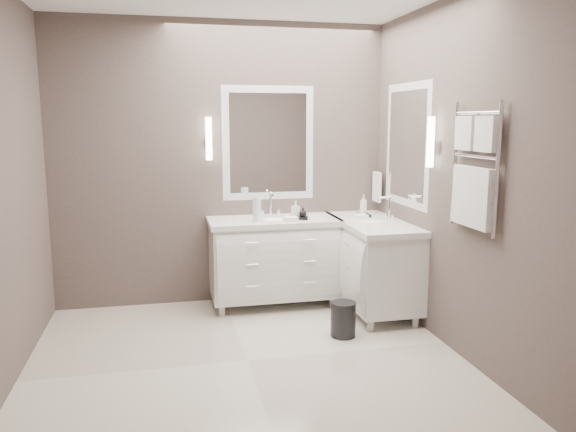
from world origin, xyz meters
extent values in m
cube|color=beige|center=(0.00, 0.00, -0.01)|extent=(3.20, 3.00, 0.01)
cube|color=#4F433F|center=(0.00, 1.50, 1.35)|extent=(3.20, 0.01, 2.70)
cube|color=#4F433F|center=(0.00, -1.50, 1.35)|extent=(3.20, 0.01, 2.70)
cube|color=#4F433F|center=(1.60, 0.00, 1.35)|extent=(0.01, 3.00, 2.70)
cube|color=white|center=(0.45, 1.23, 0.45)|extent=(1.20, 0.55, 0.70)
cube|color=white|center=(0.45, 1.23, 0.82)|extent=(1.24, 0.59, 0.05)
ellipsoid|color=white|center=(0.45, 1.23, 0.81)|extent=(0.36, 0.28, 0.12)
cylinder|color=white|center=(0.45, 1.39, 0.96)|extent=(0.02, 0.02, 0.22)
cube|color=white|center=(1.33, 0.90, 0.45)|extent=(0.55, 1.20, 0.70)
cube|color=white|center=(1.33, 0.90, 0.82)|extent=(0.59, 1.24, 0.05)
ellipsoid|color=white|center=(1.33, 0.90, 0.81)|extent=(0.36, 0.28, 0.12)
cylinder|color=white|center=(1.49, 0.90, 0.96)|extent=(0.02, 0.02, 0.22)
cube|color=white|center=(0.45, 1.49, 1.55)|extent=(0.90, 0.02, 1.10)
cube|color=white|center=(0.45, 1.49, 1.55)|extent=(0.77, 0.02, 0.96)
cube|color=white|center=(1.59, 0.80, 1.55)|extent=(0.02, 0.90, 1.10)
cube|color=white|center=(1.59, 0.80, 1.55)|extent=(0.02, 0.90, 0.96)
cube|color=white|center=(-0.13, 1.43, 1.55)|extent=(0.05, 0.05, 0.10)
cylinder|color=white|center=(-0.13, 1.43, 1.60)|extent=(0.06, 0.06, 0.40)
cube|color=white|center=(1.53, 0.22, 1.55)|extent=(0.05, 0.05, 0.10)
cylinder|color=white|center=(1.53, 0.22, 1.60)|extent=(0.06, 0.06, 0.40)
cylinder|color=white|center=(1.55, 1.36, 1.25)|extent=(0.02, 0.22, 0.02)
cube|color=white|center=(1.54, 1.36, 1.11)|extent=(0.03, 0.17, 0.30)
cylinder|color=white|center=(1.56, -0.68, 1.45)|extent=(0.03, 0.03, 0.90)
cylinder|color=white|center=(1.56, -0.12, 1.45)|extent=(0.03, 0.03, 0.90)
cube|color=white|center=(1.55, -0.53, 1.68)|extent=(0.06, 0.22, 0.24)
cube|color=white|center=(1.55, -0.27, 1.68)|extent=(0.06, 0.22, 0.24)
cube|color=white|center=(1.55, -0.40, 1.24)|extent=(0.06, 0.46, 0.42)
cylinder|color=black|center=(0.85, 0.31, 0.15)|extent=(0.25, 0.25, 0.29)
cube|color=black|center=(0.68, 1.15, 0.86)|extent=(0.19, 0.17, 0.02)
cube|color=black|center=(1.32, 1.16, 0.86)|extent=(0.13, 0.17, 0.02)
cylinder|color=silver|center=(0.27, 1.09, 0.96)|extent=(0.08, 0.08, 0.22)
imported|color=white|center=(0.65, 1.17, 0.95)|extent=(0.08, 0.08, 0.14)
imported|color=black|center=(0.71, 1.12, 0.92)|extent=(0.08, 0.08, 0.09)
imported|color=white|center=(1.32, 1.16, 0.97)|extent=(0.09, 0.09, 0.18)
camera|label=1|loc=(-0.56, -3.92, 1.77)|focal=35.00mm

